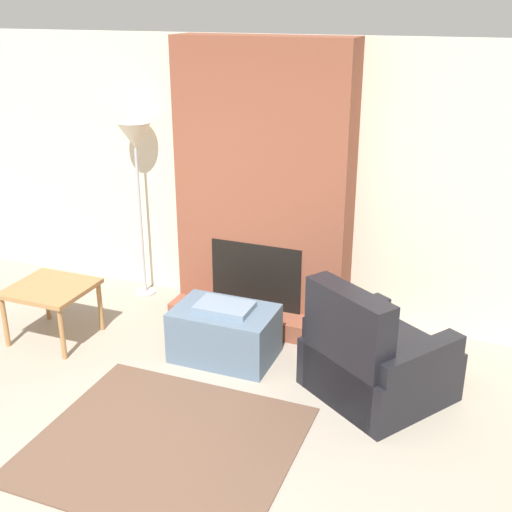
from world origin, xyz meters
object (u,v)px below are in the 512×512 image
Objects in this scene: ottoman at (225,333)px; floor_lamp_left at (135,144)px; armchair at (372,363)px; side_table at (51,293)px.

floor_lamp_left is (-1.31, 0.89, 1.35)m from ottoman.
armchair is 0.71× the size of floor_lamp_left.
ottoman is at bearing 9.06° from side_table.
ottoman is 1.29m from armchair.
armchair is at bearing 2.71° from side_table.
floor_lamp_left reaches higher than armchair.
floor_lamp_left is at bearing 13.21° from armchair.
side_table is 0.38× the size of floor_lamp_left.
side_table is at bearing -170.94° from ottoman.
floor_lamp_left is at bearing 76.88° from side_table.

